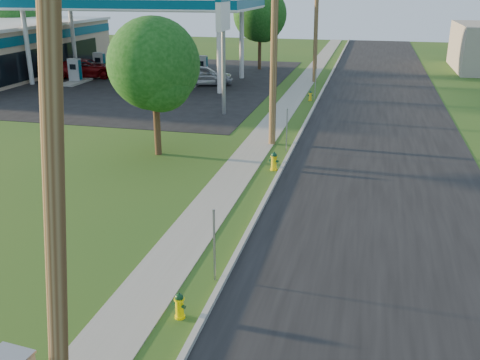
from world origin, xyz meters
name	(u,v)px	position (x,y,z in m)	size (l,w,h in m)	color
road	(381,209)	(4.50, 10.00, 0.01)	(8.00, 120.00, 0.02)	black
curb	(267,197)	(0.50, 10.00, 0.07)	(0.15, 120.00, 0.15)	#A09D93
sidewalk	(220,194)	(-1.25, 10.00, 0.01)	(1.50, 120.00, 0.03)	gray
forecourt	(117,80)	(-16.00, 32.00, 0.01)	(26.00, 28.00, 0.02)	black
utility_pole_near	(53,164)	(-0.60, -1.00, 4.80)	(1.40, 0.32, 9.48)	brown
utility_pole_mid	(274,38)	(-0.60, 17.00, 4.95)	(1.40, 0.32, 9.80)	brown
utility_pole_far	(316,19)	(-0.60, 35.00, 4.80)	(1.40, 0.32, 9.50)	brown
sign_post_near	(214,245)	(0.25, 4.20, 1.00)	(0.05, 0.04, 2.00)	gray
sign_post_mid	(287,130)	(0.25, 16.00, 1.00)	(0.05, 0.04, 2.00)	gray
sign_post_far	(315,84)	(0.25, 28.20, 1.00)	(0.05, 0.04, 2.00)	gray
gas_canopy	(135,3)	(-14.00, 32.00, 5.90)	(18.18, 9.18, 6.40)	silver
fuel_pump_nw	(75,74)	(-18.50, 30.00, 0.72)	(1.20, 3.20, 1.90)	#A09D93
fuel_pump_ne	(185,78)	(-9.50, 30.00, 0.72)	(1.20, 3.20, 1.90)	#A09D93
fuel_pump_sw	(100,67)	(-18.50, 34.00, 0.72)	(1.20, 3.20, 1.90)	#A09D93
fuel_pump_se	(202,71)	(-9.50, 34.00, 0.72)	(1.20, 3.20, 1.90)	#A09D93
price_pylon	(223,19)	(-4.50, 22.50, 5.43)	(0.34, 2.04, 6.85)	gray
tree_verge	(155,68)	(-5.21, 14.08, 3.89)	(3.99, 3.99, 6.05)	#3E301C
tree_lot	(261,17)	(-5.99, 40.43, 4.59)	(4.70, 4.70, 7.12)	#3E301C
tree_back	(14,16)	(-31.11, 41.00, 4.34)	(4.45, 4.45, 6.74)	#3E301C
hydrant_near	(179,306)	(-0.07, 2.39, 0.32)	(0.34, 0.31, 0.66)	#FBE200
hydrant_mid	(274,161)	(0.17, 13.21, 0.39)	(0.41, 0.37, 0.79)	yellow
hydrant_far	(310,96)	(0.00, 27.69, 0.33)	(0.35, 0.31, 0.67)	yellow
car_red	(86,68)	(-19.04, 32.67, 0.76)	(2.51, 5.45, 1.51)	maroon
car_silver	(203,75)	(-8.61, 31.47, 0.77)	(1.82, 4.53, 1.54)	#AEB1B6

